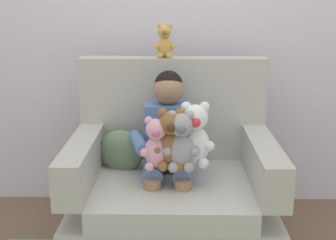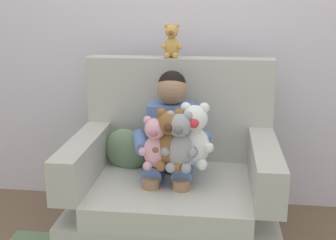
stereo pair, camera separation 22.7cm
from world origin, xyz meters
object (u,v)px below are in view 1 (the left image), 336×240
at_px(plush_pink, 156,144).
at_px(plush_grey, 181,142).
at_px(plush_honey_on_backrest, 165,42).
at_px(plush_brown, 171,141).
at_px(armchair, 172,189).
at_px(throw_pillow, 122,152).
at_px(plush_white, 195,136).
at_px(seated_child, 168,139).

distance_m(plush_pink, plush_grey, 0.13).
bearing_deg(plush_honey_on_backrest, plush_brown, -99.40).
height_order(plush_pink, plush_grey, plush_grey).
relative_size(armchair, plush_pink, 4.00).
distance_m(plush_grey, throw_pillow, 0.47).
bearing_deg(plush_grey, plush_pink, 161.70).
relative_size(plush_grey, throw_pillow, 1.20).
bearing_deg(plush_white, plush_grey, -158.94).
bearing_deg(plush_grey, armchair, 90.33).
xyz_separation_m(plush_pink, plush_grey, (0.13, -0.01, 0.02)).
height_order(plush_grey, plush_brown, plush_brown).
bearing_deg(plush_brown, plush_grey, -27.71).
relative_size(plush_white, plush_honey_on_backrest, 1.71).
relative_size(plush_honey_on_backrest, throw_pillow, 0.77).
xyz_separation_m(armchair, throw_pillow, (-0.30, 0.10, 0.19)).
xyz_separation_m(seated_child, throw_pillow, (-0.27, 0.09, -0.11)).
relative_size(seated_child, plush_brown, 2.57).
bearing_deg(throw_pillow, armchair, -18.82).
height_order(plush_brown, throw_pillow, plush_brown).
bearing_deg(throw_pillow, plush_grey, -39.48).
distance_m(plush_grey, plush_honey_on_backrest, 0.67).
xyz_separation_m(plush_white, plush_honey_on_backrest, (-0.17, 0.41, 0.45)).
bearing_deg(plush_pink, plush_brown, 9.61).
bearing_deg(armchair, plush_brown, -92.02).
relative_size(seated_child, plush_white, 2.40).
bearing_deg(seated_child, throw_pillow, 165.66).
bearing_deg(plush_pink, plush_white, 19.72).
bearing_deg(plush_brown, armchair, 76.85).
distance_m(plush_pink, plush_brown, 0.08).
distance_m(plush_honey_on_backrest, throw_pillow, 0.69).
distance_m(plush_pink, plush_honey_on_backrest, 0.67).
xyz_separation_m(plush_brown, plush_white, (0.12, 0.04, 0.01)).
height_order(seated_child, plush_grey, seated_child).
distance_m(armchair, plush_brown, 0.38).
xyz_separation_m(armchair, plush_honey_on_backrest, (-0.05, 0.29, 0.80)).
bearing_deg(throw_pillow, plush_brown, -42.48).
distance_m(seated_child, plush_grey, 0.20).
height_order(plush_pink, plush_white, plush_white).
bearing_deg(seated_child, plush_grey, -65.47).
relative_size(plush_pink, plush_grey, 0.89).
bearing_deg(plush_white, throw_pillow, 133.78).
height_order(plush_pink, throw_pillow, plush_pink).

